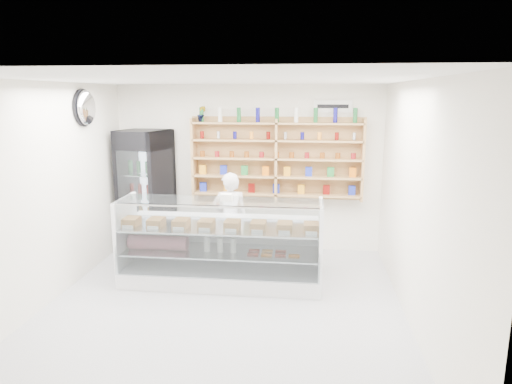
# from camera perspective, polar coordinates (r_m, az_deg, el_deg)

# --- Properties ---
(room) EXTENTS (5.00, 5.00, 5.00)m
(room) POSITION_cam_1_polar(r_m,az_deg,el_deg) (5.39, -4.57, -1.21)
(room) COLOR #B7B7BC
(room) RESTS_ON ground
(display_counter) EXTENTS (2.81, 0.84, 1.22)m
(display_counter) POSITION_cam_1_polar(r_m,az_deg,el_deg) (6.54, -4.36, -8.48)
(display_counter) COLOR white
(display_counter) RESTS_ON floor
(shop_worker) EXTENTS (0.59, 0.43, 1.49)m
(shop_worker) POSITION_cam_1_polar(r_m,az_deg,el_deg) (7.07, -3.23, -3.46)
(shop_worker) COLOR silver
(shop_worker) RESTS_ON floor
(drinks_cooler) EXTENTS (0.90, 0.89, 2.06)m
(drinks_cooler) POSITION_cam_1_polar(r_m,az_deg,el_deg) (7.93, -13.57, 0.10)
(drinks_cooler) COLOR black
(drinks_cooler) RESTS_ON floor
(wall_shelving) EXTENTS (2.84, 0.28, 1.33)m
(wall_shelving) POSITION_cam_1_polar(r_m,az_deg,el_deg) (7.57, 2.58, 4.16)
(wall_shelving) COLOR tan
(wall_shelving) RESTS_ON back_wall
(potted_plant) EXTENTS (0.16, 0.14, 0.26)m
(potted_plant) POSITION_cam_1_polar(r_m,az_deg,el_deg) (7.70, -6.83, 9.68)
(potted_plant) COLOR #1E6626
(potted_plant) RESTS_ON wall_shelving
(security_mirror) EXTENTS (0.15, 0.50, 0.50)m
(security_mirror) POSITION_cam_1_polar(r_m,az_deg,el_deg) (7.11, -20.43, 9.84)
(security_mirror) COLOR silver
(security_mirror) RESTS_ON left_wall
(wall_sign) EXTENTS (0.62, 0.03, 0.20)m
(wall_sign) POSITION_cam_1_polar(r_m,az_deg,el_deg) (7.62, 9.59, 10.52)
(wall_sign) COLOR white
(wall_sign) RESTS_ON back_wall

